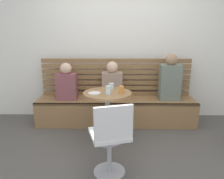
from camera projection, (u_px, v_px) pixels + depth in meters
ground at (116, 161)px, 2.67m from camera, size 8.00×8.00×0.00m
back_wall at (116, 39)px, 3.89m from camera, size 5.20×0.10×2.90m
booth_bench at (116, 111)px, 3.77m from camera, size 2.70×0.52×0.44m
booth_backrest at (116, 77)px, 3.87m from camera, size 2.65×0.04×0.67m
cafe_table at (108, 107)px, 3.06m from camera, size 0.68×0.68×0.74m
white_chair at (111, 137)px, 2.29m from camera, size 0.50×0.50×0.85m
person_adult at (170, 79)px, 3.61m from camera, size 0.34×0.22×0.78m
person_child_left at (112, 83)px, 3.67m from camera, size 0.34×0.22×0.65m
person_child_middle at (67, 84)px, 3.64m from camera, size 0.34×0.22×0.63m
cup_glass_tall at (108, 90)px, 2.89m from camera, size 0.07×0.07×0.12m
cup_glass_short at (111, 86)px, 3.21m from camera, size 0.08×0.08×0.08m
cup_tumbler_orange at (121, 90)px, 2.95m from camera, size 0.07×0.07×0.10m
plate_small at (94, 93)px, 2.95m from camera, size 0.17×0.17×0.01m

